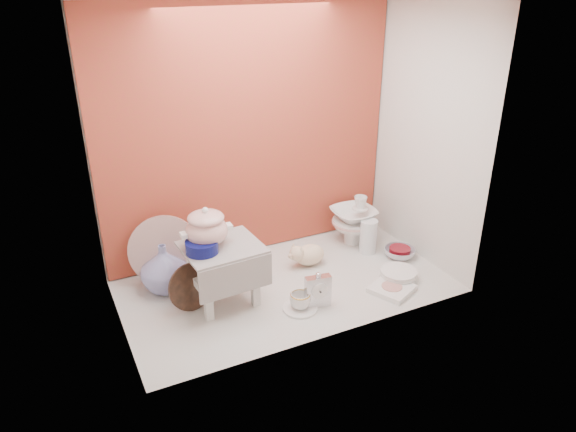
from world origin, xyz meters
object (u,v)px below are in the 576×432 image
Objects in this scene: floral_platter at (165,251)px; blue_white_vase at (164,268)px; gold_rim_teacup at (300,300)px; plush_pig at (310,254)px; step_stool at (223,274)px; dinner_plate_stack at (398,275)px; mantel_clock at (318,290)px; porcelain_tower at (353,220)px; soup_tureen at (206,227)px; crystal_bowl at (399,253)px.

floral_platter reaches higher than blue_white_vase.
floral_platter is 0.81m from gold_rim_teacup.
plush_pig is 0.47m from gold_rim_teacup.
step_stool is at bearing -45.36° from blue_white_vase.
plush_pig is 1.07× the size of dinner_plate_stack.
dinner_plate_stack is (1.19, -0.55, -0.17)m from floral_platter.
step_stool is 1.98× the size of mantel_clock.
blue_white_vase is 1.25× the size of dinner_plate_stack.
plush_pig is at bearing 75.83° from mantel_clock.
porcelain_tower is at bearing 52.54° from mantel_clock.
mantel_clock is (0.65, -0.58, -0.10)m from floral_platter.
soup_tureen is at bearing 147.16° from step_stool.
floral_platter is at bearing 146.29° from mantel_clock.
blue_white_vase is at bearing 158.45° from dinner_plate_stack.
gold_rim_teacup is at bearing -141.04° from porcelain_tower.
soup_tureen is at bearing -166.73° from porcelain_tower.
soup_tureen is 1.27m from crystal_bowl.
soup_tureen is 1.17× the size of dinner_plate_stack.
soup_tureen is 2.36× the size of gold_rim_teacup.
step_stool is 1.44× the size of blue_white_vase.
dinner_plate_stack is (1.22, -0.48, -0.11)m from blue_white_vase.
floral_platter is at bearing 177.89° from porcelain_tower.
mantel_clock is (0.42, -0.26, -0.07)m from step_stool.
mantel_clock is at bearing -92.75° from plush_pig.
porcelain_tower reaches higher than blue_white_vase.
gold_rim_teacup is at bearing -178.76° from mantel_clock.
plush_pig is at bearing 10.26° from step_stool.
dinner_plate_stack is at bearing -16.71° from step_stool.
crystal_bowl is at bearing 51.99° from dinner_plate_stack.
plush_pig is (0.59, 0.14, -0.10)m from step_stool.
floral_platter is at bearing -172.74° from plush_pig.
crystal_bowl is at bearing 3.09° from plush_pig.
mantel_clock is at bearing -34.78° from step_stool.
step_stool is 0.42m from gold_rim_teacup.
soup_tureen reaches higher than step_stool.
floral_platter is 1.48× the size of blue_white_vase.
step_stool is 0.50m from mantel_clock.
floral_platter is at bearing 133.88° from gold_rim_teacup.
crystal_bowl is 0.36m from porcelain_tower.
step_stool is 0.97× the size of floral_platter.
soup_tureen is 1.37× the size of crystal_bowl.
step_stool is at bearing 179.12° from crystal_bowl.
mantel_clock is at bearing -31.04° from soup_tureen.
floral_platter is 1.28× the size of porcelain_tower.
porcelain_tower is at bearing 88.73° from dinner_plate_stack.
porcelain_tower is (0.39, 0.14, 0.09)m from plush_pig.
crystal_bowl is at bearing -14.21° from floral_platter.
gold_rim_teacup is (-0.10, 0.01, -0.04)m from mantel_clock.
step_stool is 1.79× the size of dinner_plate_stack.
gold_rim_teacup is at bearing -178.35° from dinner_plate_stack.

